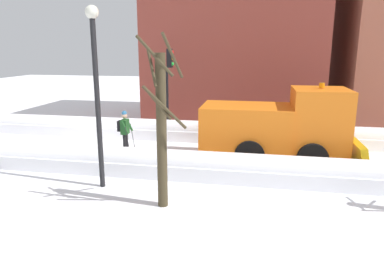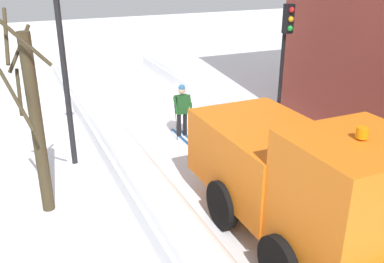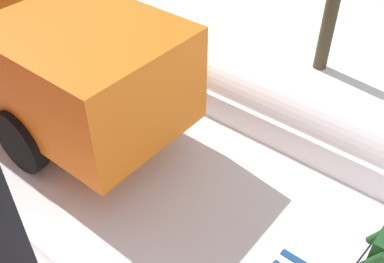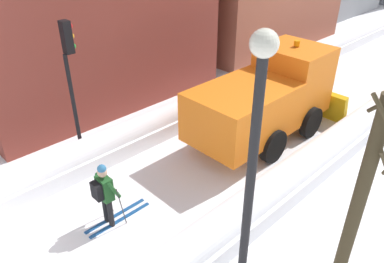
{
  "view_description": "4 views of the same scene",
  "coord_description": "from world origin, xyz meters",
  "px_view_note": "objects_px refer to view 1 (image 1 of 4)",
  "views": [
    {
      "loc": [
        13.68,
        7.89,
        4.34
      ],
      "look_at": [
        0.82,
        5.48,
        1.22
      ],
      "focal_mm": 32.74,
      "sensor_mm": 36.0,
      "label": 1
    },
    {
      "loc": [
        5.24,
        14.84,
        5.6
      ],
      "look_at": [
        0.95,
        5.26,
        1.33
      ],
      "focal_mm": 39.66,
      "sensor_mm": 36.0,
      "label": 2
    },
    {
      "loc": [
        -3.37,
        2.31,
        5.19
      ],
      "look_at": [
        0.37,
        5.34,
        1.12
      ],
      "focal_mm": 41.89,
      "sensor_mm": 36.0,
      "label": 3
    },
    {
      "loc": [
        6.6,
        -0.92,
        6.86
      ],
      "look_at": [
        -0.3,
        5.75,
        1.2
      ],
      "focal_mm": 35.11,
      "sensor_mm": 36.0,
      "label": 4
    }
  ],
  "objects_px": {
    "bare_tree_near": "(162,127)",
    "skier": "(125,130)",
    "plow_truck": "(281,125)",
    "traffic_light_pole": "(169,76)",
    "street_lamp": "(96,77)"
  },
  "relations": [
    {
      "from": "plow_truck",
      "to": "bare_tree_near",
      "type": "xyz_separation_m",
      "value": [
        4.67,
        -3.43,
        0.81
      ]
    },
    {
      "from": "bare_tree_near",
      "to": "traffic_light_pole",
      "type": "bearing_deg",
      "value": -167.27
    },
    {
      "from": "plow_truck",
      "to": "bare_tree_near",
      "type": "bearing_deg",
      "value": -36.28
    },
    {
      "from": "skier",
      "to": "bare_tree_near",
      "type": "bearing_deg",
      "value": 31.72
    },
    {
      "from": "plow_truck",
      "to": "traffic_light_pole",
      "type": "relative_size",
      "value": 1.38
    },
    {
      "from": "plow_truck",
      "to": "skier",
      "type": "bearing_deg",
      "value": -90.78
    },
    {
      "from": "plow_truck",
      "to": "skier",
      "type": "xyz_separation_m",
      "value": [
        -0.09,
        -6.37,
        -0.48
      ]
    },
    {
      "from": "plow_truck",
      "to": "street_lamp",
      "type": "distance_m",
      "value": 7.08
    },
    {
      "from": "skier",
      "to": "street_lamp",
      "type": "bearing_deg",
      "value": 9.76
    },
    {
      "from": "traffic_light_pole",
      "to": "skier",
      "type": "bearing_deg",
      "value": -20.18
    },
    {
      "from": "traffic_light_pole",
      "to": "bare_tree_near",
      "type": "height_order",
      "value": "bare_tree_near"
    },
    {
      "from": "skier",
      "to": "bare_tree_near",
      "type": "distance_m",
      "value": 5.74
    },
    {
      "from": "traffic_light_pole",
      "to": "street_lamp",
      "type": "relative_size",
      "value": 0.78
    },
    {
      "from": "bare_tree_near",
      "to": "skier",
      "type": "bearing_deg",
      "value": -148.28
    },
    {
      "from": "street_lamp",
      "to": "skier",
      "type": "bearing_deg",
      "value": -170.24
    }
  ]
}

